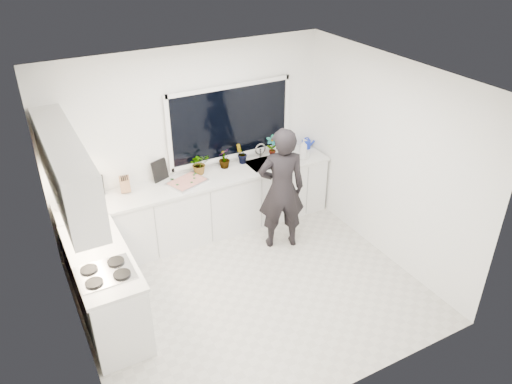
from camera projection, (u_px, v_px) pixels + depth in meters
floor at (251, 291)px, 6.30m from camera, size 4.00×3.50×0.02m
wall_back at (191, 142)px, 6.97m from camera, size 4.00×0.02×2.70m
wall_left at (66, 249)px, 4.79m from camera, size 0.02×3.50×2.70m
wall_right at (387, 161)px, 6.46m from camera, size 0.02×3.50×2.70m
ceiling at (249, 80)px, 4.96m from camera, size 4.00×3.50×0.02m
window at (230, 122)px, 7.10m from camera, size 1.80×0.02×1.00m
base_cabinets_back at (203, 208)px, 7.19m from camera, size 3.92×0.58×0.88m
base_cabinets_left at (106, 289)px, 5.65m from camera, size 0.58×1.60×0.88m
countertop_back at (202, 180)px, 6.95m from camera, size 3.94×0.62×0.04m
countertop_left at (100, 257)px, 5.42m from camera, size 0.62×1.60×0.04m
upper_cabinets at (66, 168)px, 5.17m from camera, size 0.34×2.10×0.70m
sink at (267, 166)px, 7.41m from camera, size 0.58×0.42×0.14m
faucet at (260, 151)px, 7.48m from camera, size 0.03×0.03×0.22m
stovetop at (105, 273)px, 5.13m from camera, size 0.56×0.48×0.03m
person at (281, 189)px, 6.75m from camera, size 0.75×0.61×1.78m
pizza_tray at (187, 182)px, 6.82m from camera, size 0.59×0.51×0.03m
pizza at (187, 181)px, 6.82m from camera, size 0.53×0.46×0.01m
watering_can at (306, 144)px, 7.81m from camera, size 0.15×0.15×0.13m
paper_towel_roll at (60, 200)px, 6.19m from camera, size 0.12×0.12×0.26m
knife_block at (125, 184)px, 6.57m from camera, size 0.15×0.12×0.22m
utensil_crock at (78, 231)px, 5.67m from camera, size 0.17×0.17×0.16m
picture_frame_large at (95, 186)px, 6.48m from camera, size 0.21×0.09×0.28m
picture_frame_small at (160, 170)px, 6.85m from camera, size 0.24×0.12×0.30m
herb_plants at (224, 158)px, 7.17m from camera, size 1.44×0.27×0.34m
soap_bottles at (304, 150)px, 7.42m from camera, size 0.17×0.16×0.33m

